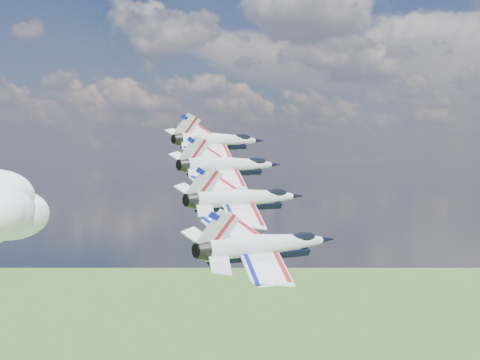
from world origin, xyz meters
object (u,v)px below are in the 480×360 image
Objects in this scene: jet_0 at (221,140)px; jet_3 at (271,244)px; jet_2 at (248,198)px; jet_1 at (233,165)px.

jet_3 is (26.26, -26.50, -10.55)m from jet_0.
jet_3 is (8.75, -8.83, -3.52)m from jet_2.
jet_2 is at bearing -24.71° from jet_1.
jet_3 is at bearing -24.71° from jet_0.
jet_0 is 38.77m from jet_3.
jet_2 is at bearing -24.71° from jet_0.
jet_1 is (8.75, -8.83, -3.52)m from jet_0.
jet_2 reaches higher than jet_3.
jet_2 is 1.00× the size of jet_3.
jet_0 is at bearing 155.29° from jet_1.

